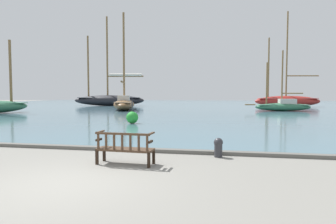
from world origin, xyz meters
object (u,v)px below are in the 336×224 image
sailboat_nearest_port (283,106)px  mooring_bollard (218,146)px  sailboat_outer_port (110,99)px  sailboat_outer_starboard (287,100)px  sailboat_centre_channel (124,103)px  park_bench (125,148)px  channel_buoy (132,117)px

sailboat_nearest_port → mooring_bollard: 26.64m
sailboat_outer_port → sailboat_outer_starboard: (27.57, 1.29, -0.13)m
sailboat_centre_channel → park_bench: bearing=-70.5°
park_bench → channel_buoy: 10.95m
sailboat_outer_starboard → sailboat_nearest_port: bearing=-102.6°
sailboat_centre_channel → channel_buoy: (6.17, -15.95, -0.43)m
channel_buoy → sailboat_nearest_port: bearing=54.2°
sailboat_centre_channel → sailboat_nearest_port: (18.35, 0.92, -0.22)m
sailboat_outer_port → sailboat_centre_channel: bearing=-60.4°
sailboat_nearest_port → channel_buoy: size_ratio=4.98×
sailboat_nearest_port → mooring_bollard: bearing=-104.0°
sailboat_nearest_port → sailboat_outer_port: bearing=156.9°
sailboat_centre_channel → mooring_bollard: size_ratio=19.06×
mooring_bollard → channel_buoy: (-5.72, 8.98, 0.13)m
sailboat_centre_channel → sailboat_outer_port: size_ratio=0.81×
sailboat_nearest_port → sailboat_outer_starboard: 12.20m
sailboat_outer_starboard → mooring_bollard: (-9.12, -37.74, -0.76)m
sailboat_nearest_port → channel_buoy: 20.80m
park_bench → sailboat_outer_port: (-15.89, 37.95, 0.76)m
sailboat_centre_channel → mooring_bollard: bearing=-64.5°
sailboat_nearest_port → mooring_bollard: (-6.46, -25.84, -0.34)m
sailboat_outer_starboard → channel_buoy: size_ratio=9.48×
park_bench → mooring_bollard: bearing=30.5°
channel_buoy → park_bench: bearing=-73.2°
sailboat_outer_port → sailboat_outer_starboard: bearing=2.7°
sailboat_nearest_port → channel_buoy: bearing=-125.8°
sailboat_centre_channel → mooring_bollard: (11.89, -24.92, -0.57)m
mooring_bollard → channel_buoy: size_ratio=0.41×
sailboat_nearest_port → mooring_bollard: sailboat_nearest_port is taller
sailboat_outer_port → mooring_bollard: bearing=-63.2°
sailboat_outer_port → channel_buoy: (12.72, -27.47, -0.76)m
mooring_bollard → sailboat_outer_starboard: bearing=76.4°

